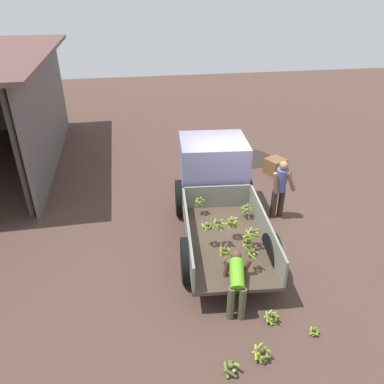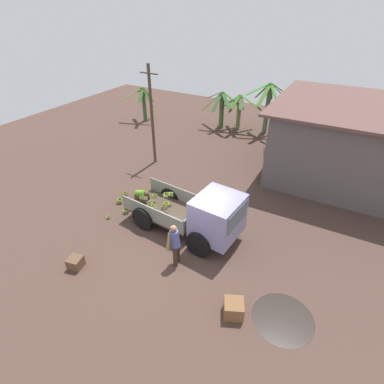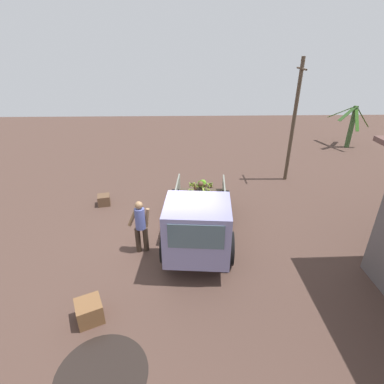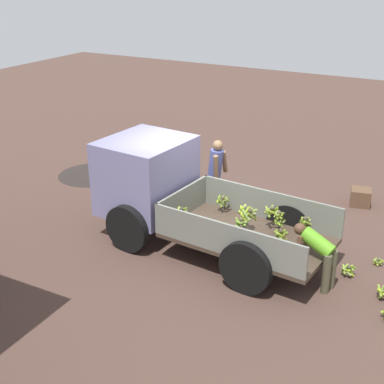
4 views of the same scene
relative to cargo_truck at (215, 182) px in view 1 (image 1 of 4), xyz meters
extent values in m
plane|color=#4C362D|center=(-0.40, -0.62, -1.06)|extent=(36.00, 36.00, 0.00)
cylinder|color=black|center=(3.56, -1.99, -1.05)|extent=(1.79, 1.79, 0.01)
cube|color=#46362A|center=(-1.87, 0.16, -0.54)|extent=(3.13, 1.98, 0.08)
cube|color=gray|center=(-1.80, 1.00, -0.20)|extent=(2.98, 0.30, 0.60)
cube|color=gray|center=(-1.94, -0.68, -0.20)|extent=(2.98, 0.30, 0.60)
cube|color=gray|center=(-0.40, 0.03, -0.20)|extent=(0.20, 1.74, 0.60)
cube|color=#837FAF|center=(0.50, -0.04, 0.18)|extent=(1.66, 1.83, 1.52)
cube|color=#4C606B|center=(1.27, -0.11, 0.49)|extent=(0.14, 1.36, 0.67)
cylinder|color=black|center=(0.35, 0.88, -0.58)|extent=(0.97, 0.30, 0.96)
cylinder|color=black|center=(0.20, -0.92, -0.58)|extent=(0.97, 0.30, 0.96)
cylinder|color=black|center=(-2.24, 1.09, -0.58)|extent=(0.97, 0.30, 0.96)
cylinder|color=black|center=(-2.39, -0.70, -0.58)|extent=(0.97, 0.30, 0.96)
sphere|color=brown|center=(-1.90, 0.60, 0.03)|extent=(0.07, 0.07, 0.07)
cylinder|color=olive|center=(-1.97, 0.62, -0.01)|extent=(0.08, 0.19, 0.11)
cylinder|color=olive|center=(-1.96, 0.56, -0.01)|extent=(0.13, 0.18, 0.12)
cylinder|color=olive|center=(-1.94, 0.53, -0.01)|extent=(0.18, 0.13, 0.10)
cylinder|color=#62731C|center=(-1.88, 0.54, -0.04)|extent=(0.16, 0.10, 0.16)
cylinder|color=#86A841|center=(-1.85, 0.57, -0.04)|extent=(0.11, 0.16, 0.16)
cylinder|color=olive|center=(-1.84, 0.64, -0.02)|extent=(0.13, 0.17, 0.13)
cylinder|color=olive|center=(-1.88, 0.64, -0.04)|extent=(0.15, 0.11, 0.17)
cylinder|color=#80A934|center=(-1.93, 0.67, -0.01)|extent=(0.19, 0.11, 0.11)
sphere|color=brown|center=(-0.99, -0.55, -0.19)|extent=(0.08, 0.08, 0.08)
cylinder|color=olive|center=(-0.92, -0.60, -0.25)|extent=(0.14, 0.20, 0.13)
cylinder|color=olive|center=(-0.90, -0.53, -0.24)|extent=(0.07, 0.22, 0.12)
cylinder|color=olive|center=(-0.96, -0.50, -0.28)|extent=(0.17, 0.12, 0.19)
cylinder|color=olive|center=(-1.02, -0.49, -0.27)|extent=(0.18, 0.10, 0.18)
cylinder|color=olive|center=(-1.08, -0.54, -0.24)|extent=(0.07, 0.22, 0.11)
cylinder|color=olive|center=(-1.04, -0.60, -0.27)|extent=(0.15, 0.16, 0.18)
cylinder|color=olive|center=(-0.98, -0.63, -0.26)|extent=(0.20, 0.07, 0.16)
sphere|color=#453E2D|center=(-0.65, 0.53, -0.08)|extent=(0.08, 0.08, 0.08)
cylinder|color=olive|center=(-0.71, 0.48, -0.13)|extent=(0.16, 0.18, 0.14)
cylinder|color=olive|center=(-0.64, 0.45, -0.13)|extent=(0.20, 0.09, 0.13)
cylinder|color=#93B13D|center=(-0.58, 0.54, -0.14)|extent=(0.08, 0.19, 0.16)
cylinder|color=#7EA13C|center=(-0.64, 0.58, -0.15)|extent=(0.17, 0.09, 0.18)
cylinder|color=#89AB44|center=(-0.72, 0.56, -0.14)|extent=(0.13, 0.19, 0.15)
sphere|color=#47402E|center=(-1.98, 0.37, 0.12)|extent=(0.08, 0.08, 0.08)
cylinder|color=olive|center=(-1.88, 0.36, 0.06)|extent=(0.07, 0.23, 0.15)
cylinder|color=olive|center=(-1.94, 0.45, 0.06)|extent=(0.22, 0.14, 0.16)
cylinder|color=olive|center=(-2.04, 0.42, 0.04)|extent=(0.16, 0.19, 0.19)
cylinder|color=olive|center=(-2.05, 0.34, 0.04)|extent=(0.12, 0.20, 0.19)
cylinder|color=#93AB3F|center=(-1.96, 0.28, 0.06)|extent=(0.23, 0.08, 0.15)
sphere|color=#4A4330|center=(-2.56, 0.37, -0.13)|extent=(0.08, 0.08, 0.08)
cylinder|color=olive|center=(-2.65, 0.37, -0.17)|extent=(0.05, 0.20, 0.11)
cylinder|color=olive|center=(-2.61, 0.32, -0.19)|extent=(0.17, 0.16, 0.15)
cylinder|color=olive|center=(-2.55, 0.31, -0.20)|extent=(0.18, 0.09, 0.17)
cylinder|color=#8DAD3B|center=(-2.52, 0.35, -0.21)|extent=(0.12, 0.16, 0.18)
cylinder|color=olive|center=(-2.51, 0.40, -0.21)|extent=(0.11, 0.17, 0.18)
cylinder|color=olive|center=(-2.55, 0.45, -0.19)|extent=(0.20, 0.09, 0.15)
cylinder|color=#98B230|center=(-2.61, 0.43, -0.20)|extent=(0.17, 0.15, 0.16)
sphere|color=brown|center=(-2.36, -0.16, -0.19)|extent=(0.07, 0.07, 0.07)
cylinder|color=olive|center=(-2.40, -0.15, -0.26)|extent=(0.07, 0.13, 0.15)
cylinder|color=olive|center=(-2.42, -0.18, -0.23)|extent=(0.08, 0.16, 0.11)
cylinder|color=olive|center=(-2.39, -0.21, -0.24)|extent=(0.15, 0.11, 0.13)
cylinder|color=olive|center=(-2.33, -0.21, -0.25)|extent=(0.15, 0.10, 0.13)
cylinder|color=#83AD35|center=(-2.30, -0.18, -0.22)|extent=(0.09, 0.17, 0.09)
cylinder|color=#5E7326|center=(-2.30, -0.14, -0.23)|extent=(0.07, 0.16, 0.11)
cylinder|color=#84AF2A|center=(-2.33, -0.10, -0.23)|extent=(0.16, 0.10, 0.10)
cylinder|color=olive|center=(-2.37, -0.11, -0.25)|extent=(0.15, 0.07, 0.14)
sphere|color=brown|center=(-2.33, -0.15, -0.05)|extent=(0.07, 0.07, 0.07)
cylinder|color=olive|center=(-2.29, -0.19, -0.11)|extent=(0.13, 0.12, 0.13)
cylinder|color=olive|center=(-2.27, -0.16, -0.10)|extent=(0.05, 0.15, 0.11)
cylinder|color=olive|center=(-2.30, -0.11, -0.11)|extent=(0.13, 0.11, 0.13)
cylinder|color=#93B132|center=(-2.34, -0.10, -0.10)|extent=(0.15, 0.08, 0.11)
cylinder|color=olive|center=(-2.37, -0.13, -0.10)|extent=(0.09, 0.14, 0.13)
cylinder|color=olive|center=(-2.39, -0.17, -0.09)|extent=(0.08, 0.16, 0.09)
cylinder|color=olive|center=(-2.35, -0.21, -0.09)|extent=(0.16, 0.08, 0.09)
sphere|color=brown|center=(-2.13, -0.33, -0.07)|extent=(0.09, 0.09, 0.09)
cylinder|color=olive|center=(-2.14, -0.40, -0.17)|extent=(0.19, 0.06, 0.21)
cylinder|color=olive|center=(-2.05, -0.38, -0.14)|extent=(0.15, 0.22, 0.16)
cylinder|color=olive|center=(-2.07, -0.27, -0.15)|extent=(0.18, 0.19, 0.17)
cylinder|color=olive|center=(-2.18, -0.24, -0.12)|extent=(0.23, 0.15, 0.13)
cylinder|color=olive|center=(-2.23, -0.35, -0.12)|extent=(0.08, 0.24, 0.13)
sphere|color=#49422F|center=(-2.84, -0.10, -0.03)|extent=(0.09, 0.09, 0.09)
cylinder|color=#80A72D|center=(-2.90, -0.06, -0.09)|extent=(0.13, 0.18, 0.14)
cylinder|color=olive|center=(-2.88, -0.14, -0.11)|extent=(0.14, 0.13, 0.17)
cylinder|color=olive|center=(-2.82, -0.17, -0.09)|extent=(0.19, 0.10, 0.14)
cylinder|color=olive|center=(-2.78, -0.09, -0.10)|extent=(0.06, 0.17, 0.17)
cylinder|color=#5F7719|center=(-2.84, -0.05, -0.11)|extent=(0.15, 0.05, 0.18)
sphere|color=brown|center=(-1.75, 0.01, -0.02)|extent=(0.08, 0.08, 0.08)
cylinder|color=olive|center=(-1.80, 0.06, -0.10)|extent=(0.17, 0.18, 0.20)
cylinder|color=olive|center=(-1.81, 0.01, -0.10)|extent=(0.06, 0.19, 0.20)
cylinder|color=olive|center=(-1.78, -0.05, -0.10)|extent=(0.19, 0.15, 0.20)
cylinder|color=olive|center=(-1.73, -0.05, -0.11)|extent=(0.18, 0.10, 0.21)
cylinder|color=#91A936|center=(-1.66, -0.01, -0.07)|extent=(0.11, 0.23, 0.14)
cylinder|color=#8CA529|center=(-1.67, 0.05, -0.08)|extent=(0.16, 0.21, 0.16)
cylinder|color=#7DA625|center=(-1.74, 0.07, -0.11)|extent=(0.19, 0.08, 0.21)
cube|color=#5C5453|center=(4.44, 4.70, 0.73)|extent=(7.57, 0.23, 3.57)
cylinder|color=#3F3833|center=(0.85, 4.84, 0.73)|extent=(0.16, 0.16, 3.57)
cylinder|color=#38291F|center=(-0.22, -1.77, -0.66)|extent=(0.18, 0.18, 0.80)
cylinder|color=#38291F|center=(-0.26, -1.55, -0.66)|extent=(0.18, 0.18, 0.80)
cylinder|color=#4F5998|center=(-0.27, -1.66, 0.06)|extent=(0.40, 0.36, 0.65)
sphere|color=#8C6746|center=(-0.31, -1.67, 0.48)|extent=(0.23, 0.23, 0.23)
cylinder|color=#8C6746|center=(-0.38, -1.89, 0.05)|extent=(0.16, 0.35, 0.58)
cylinder|color=#8C6746|center=(-0.37, -1.48, 0.03)|extent=(0.14, 0.20, 0.60)
cylinder|color=#4E4B35|center=(-3.45, 0.46, -0.69)|extent=(0.17, 0.17, 0.73)
cylinder|color=#4E4B35|center=(-3.49, 0.26, -0.69)|extent=(0.17, 0.17, 0.73)
cylinder|color=#5EAA22|center=(-3.21, 0.30, -0.22)|extent=(0.67, 0.39, 0.46)
sphere|color=brown|center=(-2.86, 0.23, -0.08)|extent=(0.21, 0.21, 0.21)
cylinder|color=brown|center=(-2.92, 0.43, -0.40)|extent=(0.13, 0.19, 0.55)
cylinder|color=brown|center=(-2.94, 0.06, -0.39)|extent=(0.15, 0.28, 0.54)
sphere|color=#47402E|center=(-3.68, -0.27, -0.88)|extent=(0.08, 0.08, 0.08)
cylinder|color=#8EAB24|center=(-3.71, -0.21, -0.96)|extent=(0.17, 0.13, 0.17)
cylinder|color=olive|center=(-3.73, -0.24, -0.96)|extent=(0.11, 0.17, 0.18)
cylinder|color=olive|center=(-3.73, -0.29, -0.96)|extent=(0.10, 0.16, 0.18)
cylinder|color=#5A7921|center=(-3.70, -0.35, -0.94)|extent=(0.20, 0.10, 0.14)
cylinder|color=olive|center=(-3.64, -0.35, -0.93)|extent=(0.20, 0.12, 0.12)
cylinder|color=olive|center=(-3.60, -0.30, -0.93)|extent=(0.11, 0.20, 0.12)
cylinder|color=#88A635|center=(-3.60, -0.23, -0.93)|extent=(0.12, 0.20, 0.12)
cylinder|color=olive|center=(-3.66, -0.19, -0.93)|extent=(0.21, 0.08, 0.13)
sphere|color=#453E2D|center=(-4.40, 0.17, -0.84)|extent=(0.09, 0.09, 0.09)
cylinder|color=olive|center=(-4.31, 0.21, -0.90)|extent=(0.15, 0.23, 0.14)
cylinder|color=#92AE23|center=(-4.38, 0.26, -0.90)|extent=(0.24, 0.10, 0.15)
cylinder|color=olive|center=(-4.43, 0.23, -0.94)|extent=(0.19, 0.12, 0.21)
cylinder|color=olive|center=(-4.46, 0.18, -0.94)|extent=(0.09, 0.18, 0.22)
cylinder|color=olive|center=(-4.48, 0.13, -0.91)|extent=(0.14, 0.23, 0.17)
cylinder|color=olive|center=(-4.42, 0.09, -0.93)|extent=(0.21, 0.11, 0.20)
cylinder|color=olive|center=(-4.36, 0.08, -0.91)|extent=(0.23, 0.15, 0.16)
cylinder|color=olive|center=(-4.34, 0.15, -0.94)|extent=(0.09, 0.18, 0.22)
sphere|color=brown|center=(-4.57, 0.74, -0.86)|extent=(0.08, 0.08, 0.08)
cylinder|color=#84A546|center=(-4.61, 0.68, -0.95)|extent=(0.18, 0.13, 0.21)
cylinder|color=olive|center=(-4.52, 0.67, -0.92)|extent=(0.21, 0.17, 0.15)
cylinder|color=#577718|center=(-4.51, 0.76, -0.95)|extent=(0.11, 0.20, 0.20)
cylinder|color=olive|center=(-4.58, 0.82, -0.94)|extent=(0.21, 0.07, 0.19)
cylinder|color=olive|center=(-4.65, 0.76, -0.94)|extent=(0.10, 0.22, 0.18)
sphere|color=#49422F|center=(-4.07, -0.93, -0.95)|extent=(0.06, 0.06, 0.06)
cylinder|color=olive|center=(-4.13, -0.92, -0.99)|extent=(0.06, 0.15, 0.09)
cylinder|color=#83A430|center=(-4.10, -0.98, -0.99)|extent=(0.14, 0.12, 0.09)
cylinder|color=olive|center=(-4.04, -0.98, -1.00)|extent=(0.14, 0.10, 0.11)
cylinder|color=olive|center=(-4.02, -0.94, -1.00)|extent=(0.06, 0.14, 0.11)
cylinder|color=#96AB3F|center=(-4.04, -0.89, -1.00)|extent=(0.14, 0.11, 0.11)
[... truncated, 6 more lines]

